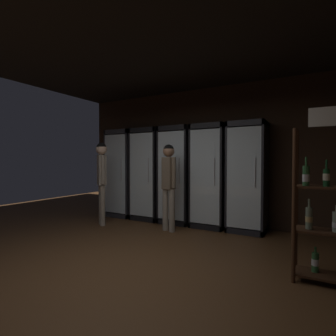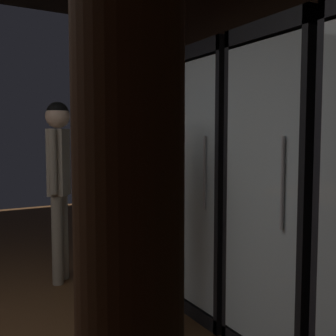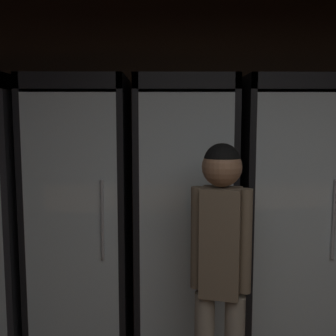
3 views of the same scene
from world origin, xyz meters
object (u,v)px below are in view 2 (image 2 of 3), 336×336
shopper_far (156,195)px  cooler_far_left (144,170)px  cooler_center (228,184)px  shopper_near (59,168)px  cooler_right (300,195)px  cooler_left (179,176)px

shopper_far → cooler_far_left: bearing=155.9°
cooler_center → shopper_far: bearing=-77.0°
cooler_far_left → shopper_near: 0.99m
cooler_center → cooler_right: (0.71, -0.00, 0.00)m
cooler_far_left → cooler_center: size_ratio=1.00×
cooler_left → cooler_center: same height
cooler_left → cooler_right: size_ratio=1.00×
cooler_far_left → cooler_right: size_ratio=1.00×
cooler_far_left → cooler_right: bearing=-0.1°
cooler_far_left → cooler_left: 0.72m
cooler_right → shopper_near: cooler_right is taller
cooler_center → shopper_far: 0.73m
cooler_far_left → shopper_near: size_ratio=1.21×
cooler_far_left → cooler_right: 2.15m
cooler_right → cooler_center: bearing=179.8°
cooler_far_left → shopper_near: cooler_far_left is taller
cooler_center → shopper_near: bearing=-142.0°
cooler_far_left → shopper_near: (0.20, -0.96, 0.08)m
cooler_far_left → cooler_left: size_ratio=1.00×
cooler_center → shopper_near: cooler_center is taller
cooler_center → cooler_left: bearing=-179.8°
cooler_far_left → cooler_right: (2.15, -0.00, 0.00)m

